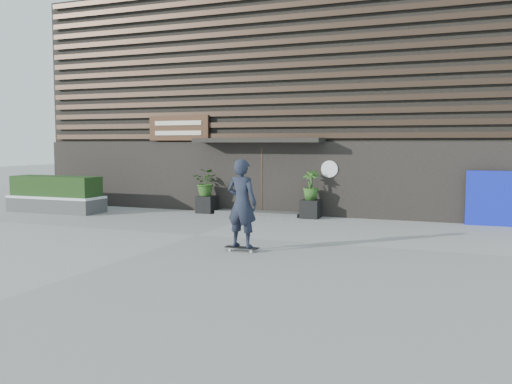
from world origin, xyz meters
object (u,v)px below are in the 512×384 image
at_px(planter_pot_right, 311,209).
at_px(skateboarder, 242,204).
at_px(planter_pot_left, 207,204).
at_px(raised_bed, 56,205).
at_px(blue_tarp, 497,199).

distance_m(planter_pot_right, skateboarder, 6.05).
distance_m(planter_pot_left, planter_pot_right, 3.80).
height_order(raised_bed, blue_tarp, blue_tarp).
xyz_separation_m(planter_pot_left, planter_pot_right, (3.80, 0.00, 0.00)).
xyz_separation_m(raised_bed, skateboarder, (9.02, -4.30, 0.84)).
height_order(planter_pot_left, planter_pot_right, same).
xyz_separation_m(planter_pot_right, skateboarder, (0.08, -5.99, 0.79)).
bearing_deg(planter_pot_left, raised_bed, -161.69).
xyz_separation_m(planter_pot_right, raised_bed, (-8.94, -1.70, -0.05)).
relative_size(planter_pot_left, skateboarder, 0.29).
bearing_deg(skateboarder, blue_tarp, 48.73).
bearing_deg(raised_bed, planter_pot_left, 18.31).
height_order(planter_pot_left, raised_bed, planter_pot_left).
bearing_deg(planter_pot_left, planter_pot_right, 0.00).
xyz_separation_m(planter_pot_left, blue_tarp, (9.40, 0.30, 0.52)).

